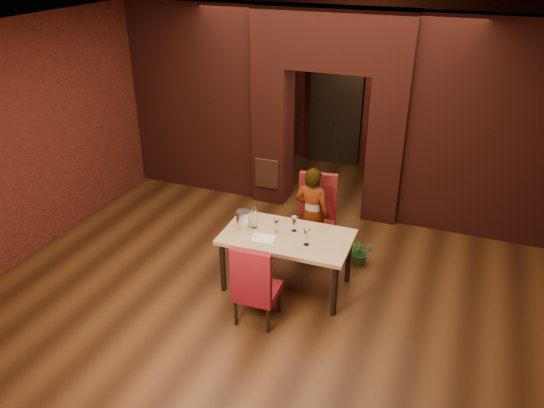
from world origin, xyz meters
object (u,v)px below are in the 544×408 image
at_px(person_seated, 312,214).
at_px(wine_glass_c, 307,237).
at_px(wine_bucket, 244,219).
at_px(potted_plant, 361,252).
at_px(wine_glass_b, 294,224).
at_px(wine_glass_a, 277,225).
at_px(water_bottle, 254,217).
at_px(chair_far, 315,218).
at_px(chair_near, 258,282).
at_px(dining_table, 287,261).

relative_size(person_seated, wine_glass_c, 6.58).
height_order(wine_bucket, potted_plant, wine_bucket).
relative_size(person_seated, potted_plant, 3.65).
relative_size(wine_glass_b, wine_bucket, 0.88).
distance_m(wine_glass_a, water_bottle, 0.31).
bearing_deg(wine_bucket, wine_glass_b, 12.94).
relative_size(wine_bucket, water_bottle, 0.78).
distance_m(chair_far, wine_glass_c, 1.04).
distance_m(person_seated, wine_glass_c, 0.95).
height_order(chair_far, person_seated, person_seated).
distance_m(wine_glass_b, wine_glass_c, 0.36).
xyz_separation_m(chair_near, water_bottle, (-0.37, 0.79, 0.38)).
xyz_separation_m(wine_glass_a, wine_glass_b, (0.20, 0.10, 0.01)).
bearing_deg(chair_near, wine_glass_c, -123.43).
bearing_deg(person_seated, dining_table, 88.93).
bearing_deg(wine_bucket, water_bottle, 17.53).
xyz_separation_m(chair_near, wine_glass_c, (0.38, 0.63, 0.34)).
distance_m(wine_glass_b, water_bottle, 0.51).
bearing_deg(potted_plant, water_bottle, -145.89).
xyz_separation_m(wine_bucket, potted_plant, (1.37, 0.88, -0.68)).
height_order(wine_glass_a, wine_glass_c, wine_glass_c).
bearing_deg(dining_table, water_bottle, 174.22).
bearing_deg(wine_glass_a, chair_far, 72.84).
bearing_deg(chair_far, wine_bucket, -136.80).
bearing_deg(chair_far, dining_table, -104.97).
bearing_deg(wine_glass_c, wine_bucket, 172.41).
height_order(dining_table, wine_bucket, wine_bucket).
xyz_separation_m(chair_far, chair_near, (-0.18, -1.61, -0.06)).
height_order(wine_glass_b, wine_bucket, wine_bucket).
relative_size(dining_table, person_seated, 1.18).
relative_size(person_seated, water_bottle, 4.69).
relative_size(dining_table, wine_glass_b, 8.02).
xyz_separation_m(chair_far, wine_glass_a, (-0.25, -0.82, 0.26)).
relative_size(chair_near, water_bottle, 3.58).
bearing_deg(water_bottle, wine_glass_a, 0.61).
height_order(wine_glass_c, water_bottle, water_bottle).
distance_m(wine_glass_a, wine_glass_c, 0.48).
bearing_deg(wine_glass_a, chair_near, -84.90).
distance_m(dining_table, wine_bucket, 0.77).
xyz_separation_m(chair_far, water_bottle, (-0.56, -0.83, 0.32)).
bearing_deg(wine_bucket, wine_glass_c, -7.59).
relative_size(chair_far, wine_glass_b, 5.82).
distance_m(dining_table, wine_glass_c, 0.58).
bearing_deg(chair_near, potted_plant, -120.14).
height_order(wine_glass_b, wine_glass_c, wine_glass_c).
relative_size(chair_near, person_seated, 0.76).
distance_m(dining_table, wine_glass_b, 0.50).
xyz_separation_m(person_seated, wine_glass_a, (-0.23, -0.74, 0.16)).
distance_m(wine_glass_a, wine_bucket, 0.44).
height_order(dining_table, chair_near, chair_near).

